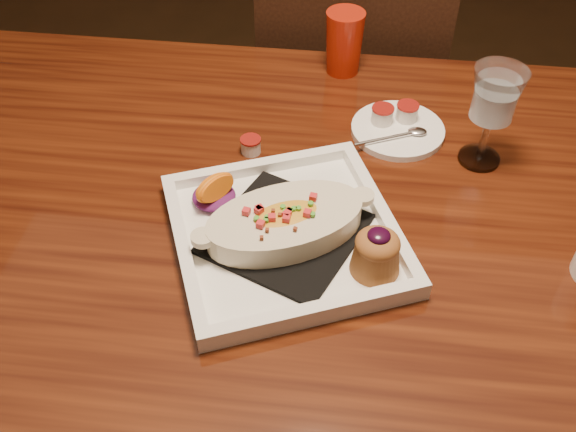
# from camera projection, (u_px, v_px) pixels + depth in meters

# --- Properties ---
(table) EXTENTS (1.50, 0.90, 0.75)m
(table) POSITION_uv_depth(u_px,v_px,m) (331.00, 253.00, 1.03)
(table) COLOR #5E250D
(table) RESTS_ON floor
(chair_far) EXTENTS (0.42, 0.42, 0.93)m
(chair_far) POSITION_uv_depth(u_px,v_px,m) (348.00, 102.00, 1.57)
(chair_far) COLOR black
(chair_far) RESTS_ON floor
(plate) EXTENTS (0.40, 0.40, 0.08)m
(plate) POSITION_uv_depth(u_px,v_px,m) (292.00, 230.00, 0.90)
(plate) COLOR white
(plate) RESTS_ON table
(goblet) EXTENTS (0.08, 0.08, 0.17)m
(goblet) POSITION_uv_depth(u_px,v_px,m) (494.00, 100.00, 0.96)
(goblet) COLOR silver
(goblet) RESTS_ON table
(saucer) EXTENTS (0.16, 0.16, 0.11)m
(saucer) POSITION_uv_depth(u_px,v_px,m) (396.00, 127.00, 1.09)
(saucer) COLOR white
(saucer) RESTS_ON table
(creamer_loose) EXTENTS (0.03, 0.03, 0.03)m
(creamer_loose) POSITION_uv_depth(u_px,v_px,m) (251.00, 145.00, 1.05)
(creamer_loose) COLOR white
(creamer_loose) RESTS_ON table
(red_tumbler) EXTENTS (0.07, 0.07, 0.12)m
(red_tumbler) POSITION_uv_depth(u_px,v_px,m) (344.00, 43.00, 1.19)
(red_tumbler) COLOR red
(red_tumbler) RESTS_ON table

